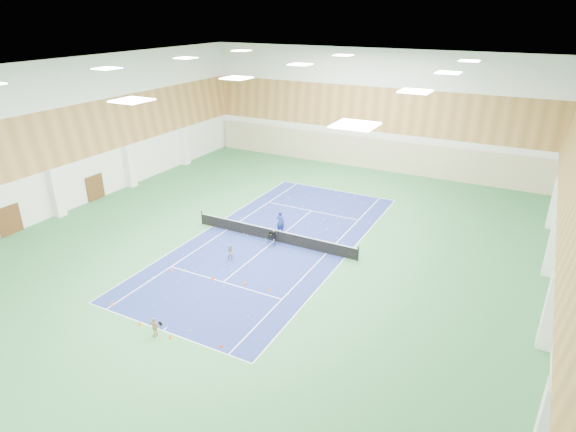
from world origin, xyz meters
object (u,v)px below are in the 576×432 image
(tennis_net, at_px, (274,234))
(ball_cart, at_px, (272,239))
(coach, at_px, (280,222))
(child_apron, at_px, (154,327))
(child_court, at_px, (231,253))

(tennis_net, bearing_deg, ball_cart, -74.68)
(coach, xyz_separation_m, ball_cart, (0.36, -1.94, -0.48))
(coach, distance_m, child_apron, 13.72)
(child_court, height_order, child_apron, child_court)
(coach, bearing_deg, child_court, 78.58)
(tennis_net, bearing_deg, coach, 98.20)
(tennis_net, distance_m, coach, 1.41)
(tennis_net, relative_size, child_court, 10.94)
(ball_cart, bearing_deg, coach, 80.89)
(child_court, height_order, ball_cart, child_court)
(coach, relative_size, child_apron, 1.74)
(coach, distance_m, child_court, 5.29)
(child_court, distance_m, child_apron, 8.59)
(tennis_net, distance_m, child_apron, 12.38)
(child_apron, bearing_deg, ball_cart, 86.61)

